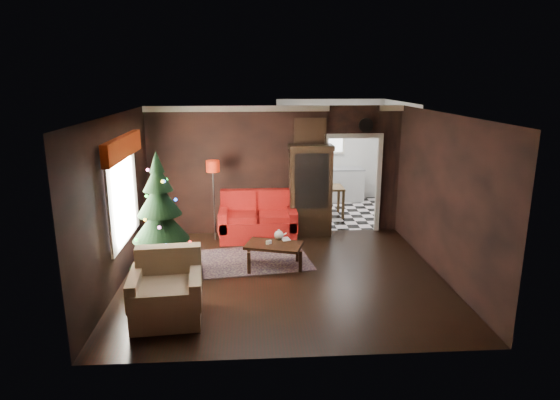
{
  "coord_description": "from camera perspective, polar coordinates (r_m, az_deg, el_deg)",
  "views": [
    {
      "loc": [
        -0.57,
        -7.74,
        3.38
      ],
      "look_at": [
        0.0,
        0.9,
        1.15
      ],
      "focal_mm": 30.65,
      "sensor_mm": 36.0,
      "label": 1
    }
  ],
  "objects": [
    {
      "name": "christmas_tree",
      "position": [
        8.36,
        -14.11,
        -2.19
      ],
      "size": [
        1.15,
        1.15,
        2.18
      ],
      "primitive_type": null,
      "rotation": [
        0.0,
        0.0,
        -0.01
      ],
      "color": "black",
      "rests_on": "ground"
    },
    {
      "name": "teapot",
      "position": [
        8.86,
        -0.14,
        -4.17
      ],
      "size": [
        0.23,
        0.23,
        0.19
      ],
      "primitive_type": null,
      "rotation": [
        0.0,
        0.0,
        0.19
      ],
      "color": "silver",
      "rests_on": "coffee_table"
    },
    {
      "name": "kitchen_counter",
      "position": [
        13.46,
        6.04,
        1.79
      ],
      "size": [
        1.8,
        0.6,
        0.9
      ],
      "primitive_type": "cube",
      "color": "silver",
      "rests_on": "ground"
    },
    {
      "name": "wall_front",
      "position": [
        5.63,
        2.27,
        -6.17
      ],
      "size": [
        5.5,
        0.0,
        5.5
      ],
      "primitive_type": "plane",
      "rotation": [
        -1.57,
        0.0,
        0.0
      ],
      "color": "black",
      "rests_on": "ground"
    },
    {
      "name": "wall_left",
      "position": [
        8.28,
        -18.92,
        -0.19
      ],
      "size": [
        0.0,
        5.5,
        5.5
      ],
      "primitive_type": "plane",
      "rotation": [
        1.57,
        0.0,
        1.57
      ],
      "color": "black",
      "rests_on": "ground"
    },
    {
      "name": "floor_lamp",
      "position": [
        10.13,
        -7.87,
        -0.27
      ],
      "size": [
        0.37,
        0.37,
        1.78
      ],
      "primitive_type": null,
      "rotation": [
        0.0,
        0.0,
        -0.25
      ],
      "color": "#282526",
      "rests_on": "ground"
    },
    {
      "name": "loveseat",
      "position": [
        10.21,
        -2.66,
        -1.96
      ],
      "size": [
        1.7,
        0.9,
        1.0
      ],
      "primitive_type": null,
      "color": "maroon",
      "rests_on": "ground"
    },
    {
      "name": "painting",
      "position": [
        10.34,
        3.62,
        8.14
      ],
      "size": [
        0.62,
        0.05,
        0.52
      ],
      "primitive_type": "cube",
      "color": "tan",
      "rests_on": "wall_back"
    },
    {
      "name": "valance",
      "position": [
        8.28,
        -18.25,
        6.01
      ],
      "size": [
        0.12,
        2.1,
        0.35
      ],
      "primitive_type": "cube",
      "color": "maroon",
      "rests_on": "wall_left"
    },
    {
      "name": "armchair",
      "position": [
        7.1,
        -13.46,
        -10.29
      ],
      "size": [
        1.09,
        1.09,
        1.03
      ],
      "primitive_type": null,
      "rotation": [
        0.0,
        0.0,
        0.09
      ],
      "color": "tan",
      "rests_on": "ground"
    },
    {
      "name": "kitchen_table",
      "position": [
        11.99,
        5.81,
        -0.14
      ],
      "size": [
        0.7,
        0.7,
        0.75
      ],
      "primitive_type": null,
      "color": "brown",
      "rests_on": "ground"
    },
    {
      "name": "wall_clock",
      "position": [
        10.54,
        10.2,
        8.78
      ],
      "size": [
        0.32,
        0.32,
        0.06
      ],
      "primitive_type": "cylinder",
      "color": "white",
      "rests_on": "wall_back"
    },
    {
      "name": "curio_cabinet",
      "position": [
        10.39,
        3.64,
        0.88
      ],
      "size": [
        0.9,
        0.45,
        1.9
      ],
      "primitive_type": null,
      "color": "black",
      "rests_on": "ground"
    },
    {
      "name": "ceiling",
      "position": [
        7.78,
        0.44,
        10.16
      ],
      "size": [
        5.5,
        5.5,
        0.0
      ],
      "primitive_type": "plane",
      "rotation": [
        3.14,
        0.0,
        0.0
      ],
      "color": "white",
      "rests_on": "ground"
    },
    {
      "name": "kitchen_floor",
      "position": [
        12.43,
        6.91,
        -1.44
      ],
      "size": [
        3.0,
        3.0,
        0.0
      ],
      "primitive_type": "plane",
      "color": "white",
      "rests_on": "ground"
    },
    {
      "name": "book",
      "position": [
        8.84,
        0.17,
        -4.14
      ],
      "size": [
        0.15,
        0.05,
        0.21
      ],
      "primitive_type": "imported",
      "rotation": [
        0.0,
        0.0,
        0.21
      ],
      "color": "tan",
      "rests_on": "coffee_table"
    },
    {
      "name": "doorway",
      "position": [
        10.74,
        8.52,
        1.76
      ],
      "size": [
        1.1,
        0.1,
        2.1
      ],
      "primitive_type": null,
      "color": "beige",
      "rests_on": "ground"
    },
    {
      "name": "wall_right",
      "position": [
        8.65,
        18.91,
        0.42
      ],
      "size": [
        0.0,
        5.5,
        5.5
      ],
      "primitive_type": "plane",
      "rotation": [
        1.57,
        0.0,
        -1.57
      ],
      "color": "black",
      "rests_on": "ground"
    },
    {
      "name": "left_window",
      "position": [
        8.45,
        -18.34,
        0.49
      ],
      "size": [
        0.05,
        1.6,
        1.4
      ],
      "primitive_type": "cube",
      "color": "white",
      "rests_on": "wall_left"
    },
    {
      "name": "floor",
      "position": [
        8.47,
        0.4,
        -9.09
      ],
      "size": [
        5.5,
        5.5,
        0.0
      ],
      "primitive_type": "plane",
      "color": "black",
      "rests_on": "ground"
    },
    {
      "name": "rug",
      "position": [
        9.19,
        -2.94,
        -7.12
      ],
      "size": [
        2.2,
        1.73,
        0.01
      ],
      "primitive_type": "cube",
      "rotation": [
        0.0,
        0.0,
        0.14
      ],
      "color": "#392732",
      "rests_on": "ground"
    },
    {
      "name": "kitchen_window",
      "position": [
        13.49,
        6.0,
        7.21
      ],
      "size": [
        0.7,
        0.06,
        0.7
      ],
      "primitive_type": "cube",
      "color": "white",
      "rests_on": "ground"
    },
    {
      "name": "wall_back",
      "position": [
        10.45,
        -0.57,
        3.52
      ],
      "size": [
        5.5,
        0.0,
        5.5
      ],
      "primitive_type": "plane",
      "rotation": [
        1.57,
        0.0,
        0.0
      ],
      "color": "black",
      "rests_on": "ground"
    },
    {
      "name": "cup_b",
      "position": [
        8.66,
        -1.47,
        -5.08
      ],
      "size": [
        0.08,
        0.08,
        0.06
      ],
      "primitive_type": "cylinder",
      "rotation": [
        0.0,
        0.0,
        0.11
      ],
      "color": "white",
      "rests_on": "coffee_table"
    },
    {
      "name": "cup_a",
      "position": [
        8.69,
        -1.22,
        -5.02
      ],
      "size": [
        0.09,
        0.09,
        0.06
      ],
      "primitive_type": "cylinder",
      "rotation": [
        0.0,
        0.0,
        -0.37
      ],
      "color": "white",
      "rests_on": "coffee_table"
    },
    {
      "name": "coffee_table",
      "position": [
        8.74,
        -0.73,
        -6.65
      ],
      "size": [
        1.12,
        0.86,
        0.45
      ],
      "primitive_type": null,
      "rotation": [
        0.0,
        0.0,
        -0.3
      ],
      "color": "#352314",
      "rests_on": "rug"
    }
  ]
}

